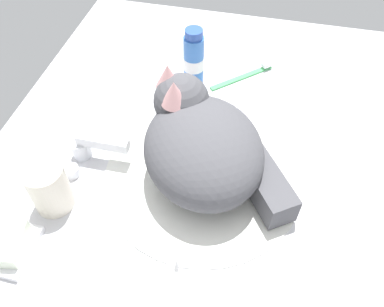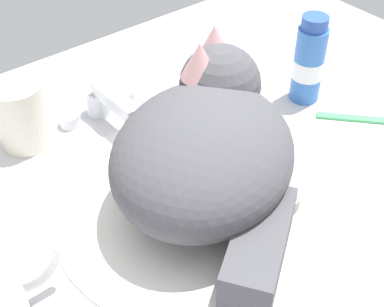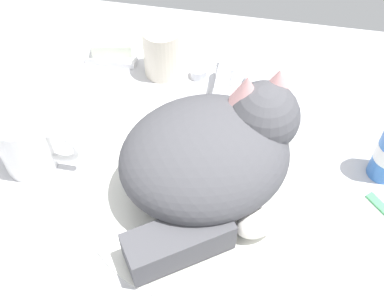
% 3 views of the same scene
% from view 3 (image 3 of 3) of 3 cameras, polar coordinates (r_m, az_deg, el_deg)
% --- Properties ---
extents(ground_plane, '(1.10, 0.83, 0.03)m').
position_cam_3_polar(ground_plane, '(0.73, 1.34, -4.64)').
color(ground_plane, silver).
extents(sink_basin, '(0.35, 0.35, 0.01)m').
position_cam_3_polar(sink_basin, '(0.72, 1.36, -3.84)').
color(sink_basin, silver).
rests_on(sink_basin, ground_plane).
extents(faucet, '(0.12, 0.11, 0.06)m').
position_cam_3_polar(faucet, '(0.84, 3.82, 8.99)').
color(faucet, silver).
rests_on(faucet, ground_plane).
extents(cat, '(0.30, 0.31, 0.17)m').
position_cam_3_polar(cat, '(0.66, 2.47, -0.20)').
color(cat, '#4C4C51').
rests_on(cat, sink_basin).
extents(coffee_mug, '(0.12, 0.08, 0.10)m').
position_cam_3_polar(coffee_mug, '(0.74, -18.59, 0.97)').
color(coffee_mug, white).
rests_on(coffee_mug, ground_plane).
extents(rinse_cup, '(0.06, 0.06, 0.09)m').
position_cam_3_polar(rinse_cup, '(0.85, -3.42, 11.64)').
color(rinse_cup, silver).
rests_on(rinse_cup, ground_plane).
extents(soap_dish, '(0.09, 0.06, 0.01)m').
position_cam_3_polar(soap_dish, '(0.92, -8.96, 11.41)').
color(soap_dish, white).
rests_on(soap_dish, ground_plane).
extents(soap_bar, '(0.08, 0.06, 0.03)m').
position_cam_3_polar(soap_bar, '(0.91, -9.10, 12.30)').
color(soap_bar, silver).
rests_on(soap_bar, soap_dish).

